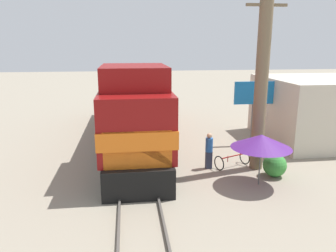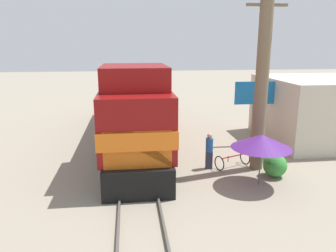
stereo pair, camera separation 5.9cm
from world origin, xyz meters
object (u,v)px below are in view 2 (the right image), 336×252
at_px(vendor_umbrella, 262,141).
at_px(bicycle, 232,160).
at_px(billboard_sign, 254,97).
at_px(person_bystander, 209,149).
at_px(locomotive, 134,108).
at_px(utility_pole, 262,79).

relative_size(vendor_umbrella, bicycle, 1.38).
xyz_separation_m(billboard_sign, person_bystander, (-3.43, -3.49, -1.86)).
bearing_deg(billboard_sign, locomotive, 168.68).
height_order(person_bystander, bicycle, person_bystander).
height_order(vendor_umbrella, person_bystander, vendor_umbrella).
height_order(locomotive, bicycle, locomotive).
distance_m(vendor_umbrella, billboard_sign, 5.92).
bearing_deg(person_bystander, locomotive, 124.93).
bearing_deg(billboard_sign, person_bystander, -134.55).
xyz_separation_m(locomotive, vendor_umbrella, (5.00, -6.92, -0.19)).
distance_m(person_bystander, bicycle, 1.28).
xyz_separation_m(locomotive, person_bystander, (3.39, -4.85, -1.14)).
relative_size(locomotive, billboard_sign, 4.57).
relative_size(utility_pole, person_bystander, 4.83).
height_order(vendor_umbrella, bicycle, vendor_umbrella).
bearing_deg(vendor_umbrella, person_bystander, 127.95).
height_order(locomotive, billboard_sign, locomotive).
bearing_deg(vendor_umbrella, utility_pole, 71.46).
bearing_deg(utility_pole, locomotive, 137.90).
bearing_deg(person_bystander, bicycle, 0.09).
distance_m(locomotive, person_bystander, 6.03).
height_order(locomotive, utility_pole, utility_pole).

